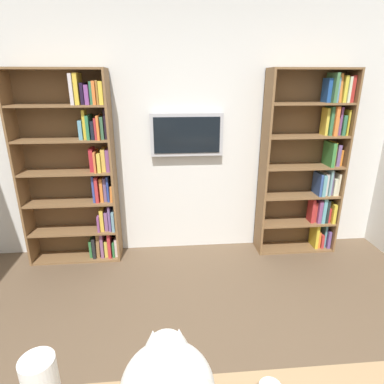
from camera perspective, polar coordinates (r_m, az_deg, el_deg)
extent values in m
cube|color=silver|center=(3.41, -0.94, 10.97)|extent=(4.52, 0.06, 2.70)
cube|color=brown|center=(3.79, 25.00, 4.34)|extent=(0.02, 0.28, 1.96)
cube|color=brown|center=(3.45, 12.68, 4.36)|extent=(0.02, 0.28, 1.96)
cube|color=brown|center=(3.72, 18.32, 4.92)|extent=(0.87, 0.01, 1.96)
cube|color=brown|center=(3.95, 17.57, -9.35)|extent=(0.82, 0.27, 0.02)
cube|color=brown|center=(3.81, 18.06, -5.06)|extent=(0.82, 0.27, 0.02)
cube|color=brown|center=(3.69, 18.58, -0.48)|extent=(0.82, 0.27, 0.02)
cube|color=brown|center=(3.60, 19.13, 4.37)|extent=(0.82, 0.27, 0.02)
cube|color=brown|center=(3.54, 19.71, 9.44)|extent=(0.82, 0.27, 0.02)
cube|color=brown|center=(3.50, 20.33, 14.65)|extent=(0.82, 0.27, 0.02)
cube|color=brown|center=(3.50, 20.98, 19.92)|extent=(0.82, 0.27, 0.02)
cube|color=#6F4F8F|center=(4.05, 22.94, -7.55)|extent=(0.03, 0.16, 0.20)
cube|color=#5C9DA9|center=(4.03, 22.42, -7.05)|extent=(0.02, 0.13, 0.27)
cube|color=#BB3331|center=(4.03, 21.95, -7.88)|extent=(0.03, 0.15, 0.16)
cube|color=orange|center=(4.00, 21.49, -7.74)|extent=(0.03, 0.12, 0.19)
cube|color=gold|center=(3.98, 21.04, -7.09)|extent=(0.03, 0.18, 0.29)
cube|color=yellow|center=(3.92, 23.51, -3.18)|extent=(0.04, 0.22, 0.22)
cube|color=red|center=(3.91, 22.93, -3.53)|extent=(0.03, 0.16, 0.17)
cube|color=#1D2929|center=(3.88, 22.67, -2.91)|extent=(0.03, 0.17, 0.27)
cube|color=#5BA5B2|center=(3.87, 21.97, -2.66)|extent=(0.04, 0.23, 0.29)
cube|color=#7F477B|center=(3.85, 21.48, -2.97)|extent=(0.04, 0.18, 0.26)
cube|color=#B93731|center=(3.84, 20.91, -3.18)|extent=(0.03, 0.12, 0.23)
cube|color=#B42E2E|center=(3.80, 20.54, -3.01)|extent=(0.03, 0.13, 0.27)
cube|color=beige|center=(3.82, 24.25, 1.46)|extent=(0.03, 0.17, 0.24)
cube|color=beige|center=(3.81, 23.79, 1.06)|extent=(0.04, 0.17, 0.18)
cube|color=slate|center=(3.80, 23.26, 1.70)|extent=(0.03, 0.17, 0.26)
cube|color=#71A1A8|center=(3.77, 23.01, 1.84)|extent=(0.03, 0.20, 0.29)
cube|color=beige|center=(3.76, 22.47, 1.51)|extent=(0.04, 0.17, 0.24)
cube|color=#5FA1AA|center=(3.74, 21.98, 1.37)|extent=(0.04, 0.22, 0.23)
cube|color=#335195|center=(3.72, 21.53, 1.41)|extent=(0.03, 0.20, 0.24)
cube|color=orange|center=(3.76, 24.70, 5.75)|extent=(0.03, 0.15, 0.17)
cube|color=slate|center=(3.73, 24.27, 6.16)|extent=(0.04, 0.17, 0.23)
cube|color=gold|center=(3.71, 23.72, 6.35)|extent=(0.03, 0.15, 0.25)
cube|color=#3D863F|center=(3.68, 23.33, 6.29)|extent=(0.04, 0.22, 0.25)
cube|color=gold|center=(3.70, 25.61, 11.23)|extent=(0.02, 0.18, 0.25)
cube|color=#32734C|center=(3.68, 25.10, 10.84)|extent=(0.03, 0.16, 0.20)
cube|color=#7B447F|center=(3.67, 24.56, 11.54)|extent=(0.02, 0.16, 0.28)
cube|color=#A1714F|center=(3.65, 24.25, 10.66)|extent=(0.02, 0.12, 0.17)
cube|color=orange|center=(3.63, 23.78, 11.64)|extent=(0.03, 0.21, 0.29)
cube|color=#367449|center=(3.61, 23.27, 11.66)|extent=(0.03, 0.16, 0.29)
cube|color=yellow|center=(3.60, 22.67, 11.58)|extent=(0.03, 0.13, 0.27)
cube|color=#B9302A|center=(3.66, 26.29, 16.20)|extent=(0.04, 0.16, 0.25)
cube|color=beige|center=(3.65, 25.64, 16.20)|extent=(0.03, 0.21, 0.24)
cube|color=gold|center=(3.63, 25.22, 16.34)|extent=(0.03, 0.17, 0.25)
cube|color=orange|center=(3.63, 24.58, 16.57)|extent=(0.04, 0.15, 0.27)
cube|color=#5A8CB0|center=(3.60, 24.09, 16.34)|extent=(0.04, 0.15, 0.24)
cube|color=#427546|center=(3.57, 23.71, 16.72)|extent=(0.04, 0.21, 0.28)
cube|color=#224E9C|center=(3.56, 22.97, 16.42)|extent=(0.04, 0.14, 0.23)
cube|color=brown|center=(3.34, -13.85, 3.69)|extent=(0.02, 0.28, 1.96)
cube|color=brown|center=(3.60, -28.43, 3.01)|extent=(0.02, 0.28, 1.96)
cube|color=brown|center=(3.56, -20.85, 3.96)|extent=(0.94, 0.01, 1.96)
cube|color=brown|center=(3.80, -19.61, -10.79)|extent=(0.89, 0.27, 0.02)
cube|color=brown|center=(3.66, -20.18, -6.40)|extent=(0.89, 0.27, 0.02)
cube|color=brown|center=(3.53, -20.78, -1.67)|extent=(0.89, 0.27, 0.02)
cube|color=brown|center=(3.44, -21.42, 3.36)|extent=(0.89, 0.27, 0.02)
cube|color=brown|center=(3.37, -22.10, 8.64)|extent=(0.89, 0.27, 0.02)
cube|color=brown|center=(3.33, -22.81, 14.08)|extent=(0.89, 0.27, 0.02)
cube|color=brown|center=(3.33, -23.58, 19.59)|extent=(0.89, 0.27, 0.02)
cube|color=silver|center=(3.66, -13.33, -9.33)|extent=(0.03, 0.14, 0.21)
cube|color=#327C3F|center=(3.66, -13.76, -9.66)|extent=(0.02, 0.15, 0.17)
cube|color=#BE3036|center=(3.64, -14.44, -8.90)|extent=(0.03, 0.16, 0.28)
cube|color=gold|center=(3.69, -14.95, -9.43)|extent=(0.03, 0.15, 0.18)
cube|color=#85547D|center=(3.66, -15.67, -8.83)|extent=(0.03, 0.16, 0.28)
cube|color=olive|center=(3.68, -16.34, -8.93)|extent=(0.05, 0.13, 0.27)
cube|color=black|center=(3.70, -16.93, -9.13)|extent=(0.03, 0.19, 0.23)
cube|color=#34783C|center=(3.72, -17.51, -9.39)|extent=(0.03, 0.14, 0.19)
cube|color=#6D9AAC|center=(3.51, -13.76, -4.71)|extent=(0.03, 0.21, 0.22)
cube|color=#6E4F8A|center=(3.51, -14.35, -4.16)|extent=(0.02, 0.21, 0.28)
cube|color=#7E5181|center=(3.52, -14.95, -4.78)|extent=(0.03, 0.15, 0.21)
cube|color=gold|center=(3.54, -15.64, -4.46)|extent=(0.04, 0.19, 0.24)
cube|color=#7F437C|center=(3.55, -16.16, -5.03)|extent=(0.02, 0.21, 0.17)
cube|color=orange|center=(3.41, -14.10, -0.07)|extent=(0.03, 0.16, 0.16)
cube|color=#2C4196|center=(3.38, -14.72, 0.65)|extent=(0.02, 0.12, 0.27)
cube|color=slate|center=(3.41, -15.18, 0.62)|extent=(0.03, 0.13, 0.25)
cube|color=orange|center=(3.42, -15.76, 0.57)|extent=(0.03, 0.15, 0.25)
cube|color=#BE3135|center=(3.41, -16.51, 0.61)|extent=(0.03, 0.17, 0.27)
cube|color=#354899|center=(3.43, -17.00, 0.79)|extent=(0.02, 0.18, 0.28)
cube|color=#81487D|center=(3.31, -14.68, 5.65)|extent=(0.03, 0.18, 0.22)
cube|color=gold|center=(3.31, -15.42, 5.66)|extent=(0.04, 0.15, 0.23)
cube|color=gold|center=(3.33, -16.05, 5.31)|extent=(0.03, 0.22, 0.19)
cube|color=orange|center=(3.33, -16.72, 5.40)|extent=(0.02, 0.22, 0.20)
cube|color=#B22630|center=(3.34, -17.38, 5.60)|extent=(0.04, 0.15, 0.23)
cube|color=black|center=(3.24, -15.12, 11.73)|extent=(0.02, 0.15, 0.28)
cube|color=#3C6D4C|center=(3.26, -15.62, 11.08)|extent=(0.03, 0.18, 0.21)
cube|color=orange|center=(3.25, -16.17, 11.13)|extent=(0.02, 0.23, 0.23)
cube|color=#B03037|center=(3.25, -16.69, 10.88)|extent=(0.02, 0.16, 0.20)
cube|color=black|center=(3.26, -17.15, 10.61)|extent=(0.03, 0.18, 0.17)
cube|color=#2D7549|center=(3.29, -17.86, 11.05)|extent=(0.03, 0.22, 0.23)
cube|color=gold|center=(3.27, -18.57, 11.37)|extent=(0.03, 0.12, 0.27)
cube|color=#5F9AB2|center=(3.29, -19.12, 10.53)|extent=(0.04, 0.15, 0.18)
cube|color=yellow|center=(3.21, -15.76, 16.72)|extent=(0.04, 0.18, 0.21)
cube|color=#A27736|center=(3.24, -16.38, 16.76)|extent=(0.02, 0.18, 0.21)
cube|color=orange|center=(3.25, -16.82, 16.67)|extent=(0.03, 0.24, 0.21)
cube|color=#347A52|center=(3.25, -17.37, 16.58)|extent=(0.03, 0.18, 0.20)
cube|color=#81438F|center=(3.25, -17.98, 16.26)|extent=(0.04, 0.23, 0.18)
cube|color=black|center=(3.27, -18.76, 16.34)|extent=(0.03, 0.20, 0.19)
cube|color=gold|center=(3.26, -19.68, 16.99)|extent=(0.04, 0.21, 0.28)
cube|color=silver|center=(3.26, -20.42, 16.87)|extent=(0.03, 0.21, 0.27)
cube|color=#B7B7BC|center=(3.34, -0.95, 10.21)|extent=(0.75, 0.06, 0.44)
cube|color=black|center=(3.31, -0.91, 10.11)|extent=(0.68, 0.01, 0.37)
sphere|color=white|center=(1.10, -4.54, -26.84)|extent=(0.14, 0.14, 0.14)
cone|color=white|center=(1.06, -2.31, -24.78)|extent=(0.06, 0.06, 0.08)
cone|color=white|center=(1.07, -6.94, -24.90)|extent=(0.06, 0.06, 0.08)
cone|color=beige|center=(1.06, -2.29, -25.20)|extent=(0.04, 0.04, 0.05)
cone|color=beige|center=(1.06, -6.94, -25.31)|extent=(0.04, 0.04, 0.05)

